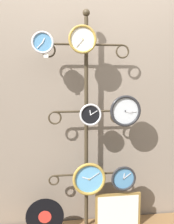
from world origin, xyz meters
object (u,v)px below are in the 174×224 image
object	(u,v)px
picture_frame	(118,211)
clock_middle_center	(90,115)
clock_top_left	(43,43)
clock_bottom_right	(123,178)
clock_middle_right	(125,111)
clock_top_center	(82,39)
vinyl_record	(45,217)
clock_bottom_center	(89,179)
display_stand	(86,152)

from	to	relation	value
picture_frame	clock_middle_center	bearing A→B (deg)	-175.96
clock_top_left	clock_bottom_right	world-z (taller)	clock_top_left
clock_middle_right	picture_frame	xyz separation A→B (m)	(-0.05, 0.01, -0.97)
clock_middle_center	clock_top_center	bearing A→B (deg)	-172.57
clock_top_left	vinyl_record	world-z (taller)	clock_top_left
clock_top_left	clock_top_center	bearing A→B (deg)	0.59
clock_bottom_center	clock_middle_center	bearing A→B (deg)	-18.54
clock_bottom_center	picture_frame	size ratio (longest dim) A/B	0.70
clock_top_left	display_stand	bearing A→B (deg)	15.00
vinyl_record	picture_frame	size ratio (longest dim) A/B	0.79
clock_top_left	clock_middle_center	world-z (taller)	clock_top_left
display_stand	clock_middle_right	distance (m)	0.53
clock_middle_center	clock_bottom_center	bearing A→B (deg)	161.46
clock_top_left	clock_bottom_center	size ratio (longest dim) A/B	0.60
clock_top_center	vinyl_record	bearing A→B (deg)	179.02
clock_middle_center	clock_bottom_right	bearing A→B (deg)	-2.30
clock_middle_center	clock_middle_right	xyz separation A→B (m)	(0.33, 0.01, 0.03)
clock_top_center	picture_frame	distance (m)	1.64
clock_middle_right	picture_frame	size ratio (longest dim) A/B	0.65
clock_middle_right	picture_frame	world-z (taller)	clock_middle_right
clock_top_center	clock_bottom_right	bearing A→B (deg)	-0.46
clock_middle_right	clock_top_left	bearing A→B (deg)	-178.28
clock_top_center	clock_middle_right	bearing A→B (deg)	2.68
display_stand	clock_bottom_center	world-z (taller)	display_stand
clock_middle_right	clock_bottom_right	size ratio (longest dim) A/B	1.22
clock_top_center	vinyl_record	size ratio (longest dim) A/B	0.70
display_stand	vinyl_record	distance (m)	0.71
picture_frame	clock_bottom_center	bearing A→B (deg)	-176.87
clock_middle_right	vinyl_record	world-z (taller)	clock_middle_right
clock_top_center	vinyl_record	world-z (taller)	clock_top_center
clock_middle_center	clock_bottom_right	world-z (taller)	clock_middle_center
clock_bottom_right	picture_frame	size ratio (longest dim) A/B	0.54
display_stand	clock_bottom_right	bearing A→B (deg)	-16.89
display_stand	clock_bottom_right	distance (m)	0.43
clock_bottom_center	clock_bottom_right	world-z (taller)	clock_bottom_center
clock_bottom_center	vinyl_record	world-z (taller)	clock_bottom_center
clock_bottom_right	vinyl_record	bearing A→B (deg)	179.29
display_stand	clock_top_center	distance (m)	1.03
clock_top_left	clock_middle_right	size ratio (longest dim) A/B	0.64
clock_top_left	picture_frame	xyz separation A→B (m)	(0.69, 0.03, -1.57)
clock_bottom_right	clock_middle_right	bearing A→B (deg)	59.16
clock_top_center	clock_bottom_right	world-z (taller)	clock_top_center
clock_middle_right	display_stand	bearing A→B (deg)	167.02
display_stand	clock_bottom_center	distance (m)	0.25
clock_middle_right	clock_bottom_center	world-z (taller)	clock_middle_right
clock_bottom_center	vinyl_record	size ratio (longest dim) A/B	0.89
display_stand	clock_top_left	world-z (taller)	display_stand
clock_top_left	clock_top_center	size ratio (longest dim) A/B	0.76
display_stand	picture_frame	size ratio (longest dim) A/B	4.75
clock_top_left	clock_bottom_right	size ratio (longest dim) A/B	0.79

